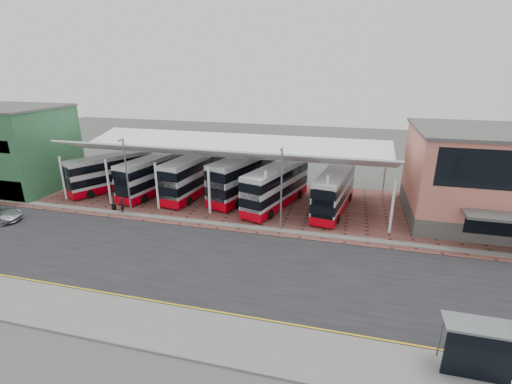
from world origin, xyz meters
TOP-DOWN VIEW (x-y plane):
  - ground at (0.00, 0.00)m, footprint 140.00×140.00m
  - road at (0.00, -1.00)m, footprint 120.00×14.00m
  - forecourt at (2.00, 13.00)m, footprint 72.00×16.00m
  - sidewalk at (0.00, -9.00)m, footprint 120.00×4.00m
  - north_kerb at (0.00, 6.20)m, footprint 120.00×0.80m
  - yellow_line_near at (0.00, -7.00)m, footprint 120.00×0.12m
  - yellow_line_far at (0.00, -6.70)m, footprint 120.00×0.12m
  - canopy at (-6.00, 13.94)m, footprint 37.00×11.63m
  - terminal at (23.00, 13.92)m, footprint 18.40×14.40m
  - shop_green at (-30.00, 10.97)m, footprint 6.40×10.20m
  - lamp_west at (-14.00, 6.27)m, footprint 0.16×0.90m
  - lamp_east at (2.00, 6.27)m, footprint 0.16×0.90m
  - bus_0 at (-20.79, 12.97)m, footprint 7.33×10.50m
  - bus_1 at (-15.01, 13.30)m, footprint 4.51×11.13m
  - bus_2 at (-10.05, 14.06)m, footprint 4.06×11.79m
  - bus_3 at (-3.83, 14.76)m, footprint 6.18×12.28m
  - bus_4 at (0.25, 12.53)m, footprint 5.60×11.35m
  - bus_5 at (6.50, 12.82)m, footprint 4.02×10.87m
  - pedestrian at (-15.05, 6.40)m, footprint 0.54×0.69m
  - suitcase at (-16.44, 6.81)m, footprint 0.38×0.27m
  - bus_shelter at (15.10, -8.26)m, footprint 3.49×1.61m

SIDE VIEW (x-z plane):
  - ground at x=0.00m, z-range 0.00..0.00m
  - road at x=0.00m, z-range 0.00..0.02m
  - yellow_line_near at x=0.00m, z-range 0.02..0.03m
  - yellow_line_far at x=0.00m, z-range 0.02..0.03m
  - forecourt at x=2.00m, z-range 0.00..0.06m
  - sidewalk at x=0.00m, z-range 0.00..0.14m
  - north_kerb at x=0.00m, z-range 0.00..0.14m
  - suitcase at x=-16.44m, z-range 0.06..0.72m
  - pedestrian at x=-15.05m, z-range 0.06..1.74m
  - bus_shelter at x=15.10m, z-range 0.48..3.26m
  - bus_5 at x=6.50m, z-range 0.05..4.42m
  - bus_0 at x=-20.79m, z-range 0.05..4.44m
  - bus_1 at x=-15.01m, z-range 0.05..4.52m
  - bus_4 at x=0.25m, z-range 0.05..4.61m
  - bus_2 at x=-10.05m, z-range 0.04..4.80m
  - bus_3 at x=-3.83m, z-range 0.04..4.99m
  - lamp_west at x=-14.00m, z-range 0.32..8.40m
  - lamp_east at x=2.00m, z-range 0.32..8.40m
  - terminal at x=23.00m, z-range 0.03..9.28m
  - shop_green at x=-30.00m, z-range 0.01..10.23m
  - canopy at x=-6.00m, z-range 2.26..9.33m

